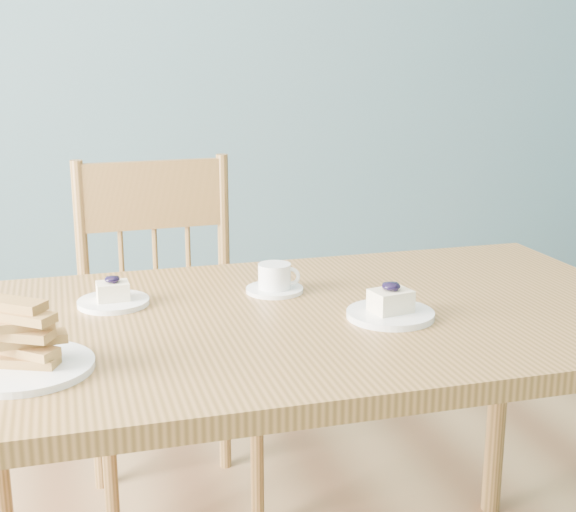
{
  "coord_description": "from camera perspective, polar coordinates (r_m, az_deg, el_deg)",
  "views": [
    {
      "loc": [
        -0.53,
        -1.3,
        1.25
      ],
      "look_at": [
        -0.09,
        0.17,
        0.86
      ],
      "focal_mm": 50.0,
      "sensor_mm": 36.0,
      "label": 1
    }
  ],
  "objects": [
    {
      "name": "dining_chair",
      "position": [
        2.22,
        -8.62,
        -5.71
      ],
      "size": [
        0.45,
        0.43,
        0.97
      ],
      "rotation": [
        0.0,
        0.0,
        0.03
      ],
      "color": "#A0713C",
      "rests_on": "ground"
    },
    {
      "name": "coffee_cup",
      "position": [
        1.7,
        -0.93,
        -1.72
      ],
      "size": [
        0.12,
        0.12,
        0.06
      ],
      "rotation": [
        0.0,
        0.0,
        -0.39
      ],
      "color": "white",
      "rests_on": "dining_table"
    },
    {
      "name": "biscotti_plate",
      "position": [
        1.35,
        -18.33,
        -6.22
      ],
      "size": [
        0.22,
        0.22,
        0.12
      ],
      "rotation": [
        0.0,
        0.0,
        -0.34
      ],
      "color": "white",
      "rests_on": "dining_table"
    },
    {
      "name": "cheesecake_plate_near",
      "position": [
        1.55,
        7.3,
        -3.73
      ],
      "size": [
        0.17,
        0.17,
        0.07
      ],
      "rotation": [
        0.0,
        0.0,
        0.18
      ],
      "color": "white",
      "rests_on": "dining_table"
    },
    {
      "name": "dining_table",
      "position": [
        1.61,
        1.68,
        -6.54
      ],
      "size": [
        1.41,
        0.81,
        0.75
      ],
      "rotation": [
        0.0,
        0.0,
        -0.0
      ],
      "color": "#A0713C",
      "rests_on": "ground"
    },
    {
      "name": "cheesecake_plate_far",
      "position": [
        1.66,
        -12.32,
        -2.89
      ],
      "size": [
        0.14,
        0.14,
        0.06
      ],
      "rotation": [
        0.0,
        0.0,
        0.03
      ],
      "color": "white",
      "rests_on": "dining_table"
    }
  ]
}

